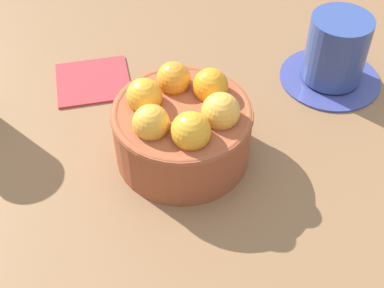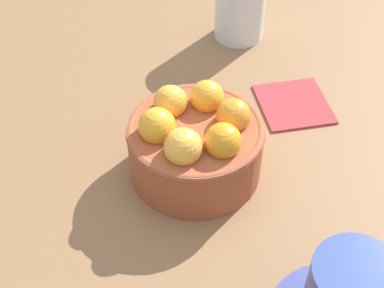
% 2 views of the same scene
% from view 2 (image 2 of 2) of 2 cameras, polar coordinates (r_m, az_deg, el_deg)
% --- Properties ---
extents(ground_plane, '(1.10, 1.11, 0.03)m').
position_cam_2_polar(ground_plane, '(0.63, 0.35, -3.79)').
color(ground_plane, brown).
extents(terracotta_bowl, '(0.15, 0.15, 0.09)m').
position_cam_2_polar(terracotta_bowl, '(0.58, 0.35, 0.14)').
color(terracotta_bowl, '#9E4C2D').
rests_on(terracotta_bowl, ground_plane).
extents(water_glass, '(0.07, 0.07, 0.11)m').
position_cam_2_polar(water_glass, '(0.79, 5.12, 14.81)').
color(water_glass, silver).
rests_on(water_glass, ground_plane).
extents(folded_napkin, '(0.12, 0.11, 0.01)m').
position_cam_2_polar(folded_napkin, '(0.70, 10.70, 4.27)').
color(folded_napkin, '#B23338').
rests_on(folded_napkin, ground_plane).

